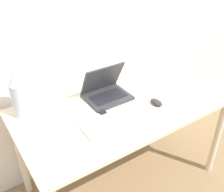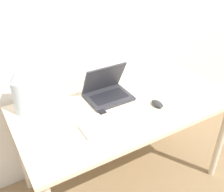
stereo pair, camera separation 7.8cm
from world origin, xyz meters
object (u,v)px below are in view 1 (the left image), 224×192
(laptop, at_px, (106,91))
(mp3_player, at_px, (102,111))
(keyboard, at_px, (117,120))
(vase, at_px, (20,93))
(mouse, at_px, (156,102))

(laptop, distance_m, mp3_player, 0.19)
(keyboard, height_order, vase, vase)
(laptop, xyz_separation_m, keyboard, (-0.09, -0.28, -0.04))
(laptop, relative_size, keyboard, 0.66)
(mouse, relative_size, mp3_player, 1.58)
(laptop, height_order, mouse, laptop)
(keyboard, relative_size, mouse, 4.55)
(laptop, xyz_separation_m, mp3_player, (-0.12, -0.14, -0.05))
(keyboard, xyz_separation_m, vase, (-0.45, 0.39, 0.15))
(keyboard, bearing_deg, vase, 139.03)
(laptop, distance_m, mouse, 0.36)
(laptop, distance_m, keyboard, 0.29)
(keyboard, distance_m, mouse, 0.32)
(keyboard, height_order, mouse, mouse)
(vase, bearing_deg, mouse, -26.11)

